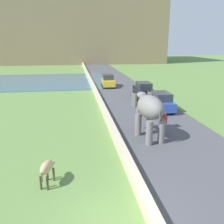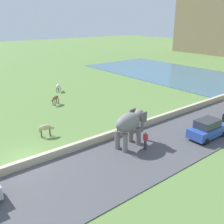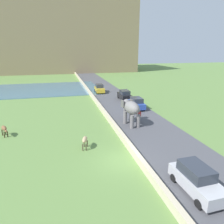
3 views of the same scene
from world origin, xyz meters
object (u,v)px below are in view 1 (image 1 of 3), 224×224
(car_blue, at_px, (161,102))
(cow_tan, at_px, (47,168))
(car_yellow, at_px, (108,81))
(person_beside_elephant, at_px, (164,123))
(car_black, at_px, (143,90))
(elephant, at_px, (149,109))

(car_blue, bearing_deg, cow_tan, -129.46)
(cow_tan, bearing_deg, car_yellow, 76.08)
(car_yellow, bearing_deg, person_beside_elephant, -86.24)
(car_black, bearing_deg, cow_tan, -118.29)
(car_blue, xyz_separation_m, car_yellow, (-3.15, 13.48, 0.00))
(car_black, height_order, car_yellow, same)
(car_black, bearing_deg, car_blue, -90.01)
(elephant, height_order, person_beside_elephant, elephant)
(car_black, xyz_separation_m, car_blue, (-0.00, -5.97, 0.00))
(elephant, relative_size, car_yellow, 0.87)
(car_black, xyz_separation_m, car_yellow, (-3.15, 7.51, 0.00))
(car_black, distance_m, car_blue, 5.97)
(car_yellow, bearing_deg, cow_tan, -103.92)
(cow_tan, bearing_deg, person_beside_elephant, 35.46)
(elephant, distance_m, cow_tan, 7.83)
(person_beside_elephant, bearing_deg, car_blue, 72.71)
(car_blue, distance_m, car_yellow, 13.84)
(person_beside_elephant, relative_size, car_yellow, 0.40)
(car_black, height_order, car_blue, same)
(elephant, bearing_deg, cow_tan, -142.05)
(cow_tan, bearing_deg, car_blue, 50.54)
(elephant, xyz_separation_m, car_blue, (3.18, 6.52, -1.14))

